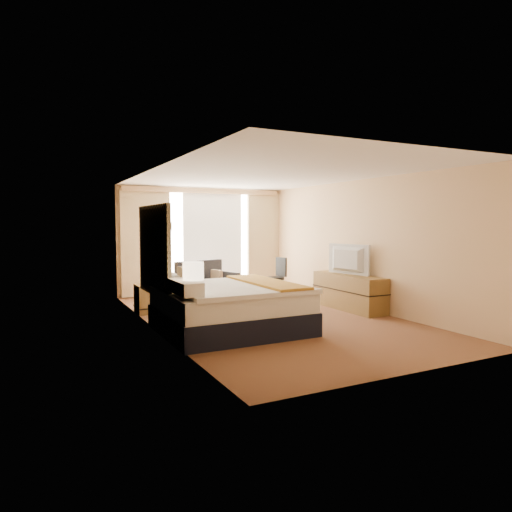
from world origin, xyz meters
name	(u,v)px	position (x,y,z in m)	size (l,w,h in m)	color
floor	(269,317)	(0.00, 0.00, 0.00)	(4.20, 7.00, 0.02)	#552118
ceiling	(269,175)	(0.00, 0.00, 2.60)	(4.20, 7.00, 0.02)	silver
wall_back	(203,240)	(0.00, 3.50, 1.30)	(4.20, 0.02, 2.60)	#DAAD85
wall_front	(416,261)	(0.00, -3.50, 1.30)	(4.20, 0.02, 2.60)	#DAAD85
wall_left	(154,250)	(-2.10, 0.00, 1.30)	(0.02, 7.00, 2.60)	#DAAD85
wall_right	(360,244)	(2.10, 0.00, 1.30)	(0.02, 7.00, 2.60)	#DAAD85
headboard	(154,250)	(-2.06, 0.20, 1.28)	(0.06, 1.85, 1.50)	black
nightstand_left	(190,324)	(-1.87, -1.05, 0.28)	(0.45, 0.52, 0.55)	brown
nightstand_right	(148,299)	(-1.87, 1.45, 0.28)	(0.45, 0.52, 0.55)	brown
media_dresser	(349,292)	(1.83, 0.00, 0.35)	(0.50, 1.80, 0.70)	brown
window	(212,239)	(0.25, 3.47, 1.32)	(2.30, 0.02, 2.30)	silver
curtains	(204,236)	(0.00, 3.39, 1.41)	(4.12, 0.19, 2.56)	beige
bed	(230,307)	(-1.06, -0.65, 0.39)	(2.18, 1.99, 1.06)	black
loveseat	(206,286)	(-0.29, 2.49, 0.29)	(1.54, 1.13, 0.86)	maroon
floor_lamp	(168,245)	(-1.15, 2.60, 1.24)	(0.22, 0.22, 1.76)	black
desk_chair	(277,279)	(1.31, 1.99, 0.41)	(0.45, 0.45, 0.93)	black
lamp_left	(193,272)	(-1.83, -1.12, 1.04)	(0.30, 0.30, 0.63)	black
lamp_right	(149,263)	(-1.87, 1.37, 0.98)	(0.26, 0.26, 0.55)	black
tissue_box	(199,301)	(-1.74, -1.10, 0.61)	(0.13, 0.13, 0.12)	#92C7E2
telephone	(149,283)	(-1.86, 1.38, 0.59)	(0.18, 0.14, 0.07)	black
television	(345,259)	(1.78, 0.07, 1.00)	(1.05, 0.14, 0.61)	black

